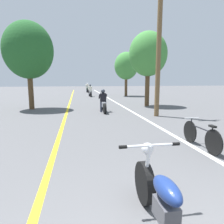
{
  "coord_description": "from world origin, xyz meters",
  "views": [
    {
      "loc": [
        -1.07,
        -1.11,
        1.87
      ],
      "look_at": [
        -0.03,
        4.85,
        0.9
      ],
      "focal_mm": 32.0,
      "sensor_mm": 36.0,
      "label": 1
    }
  ],
  "objects_px": {
    "motorcycle_rider_mid": "(90,92)",
    "motorcycle_rider_far": "(88,89)",
    "motorcycle_rider_lead": "(103,103)",
    "utility_pole": "(159,41)",
    "bicycle_parked": "(201,136)",
    "roadside_tree_left": "(28,50)",
    "roadside_tree_right_far": "(126,66)",
    "motorcycle_foreground": "(165,205)",
    "roadside_tree_right_near": "(148,54)"
  },
  "relations": [
    {
      "from": "motorcycle_rider_mid",
      "to": "bicycle_parked",
      "type": "height_order",
      "value": "motorcycle_rider_mid"
    },
    {
      "from": "roadside_tree_right_far",
      "to": "roadside_tree_left",
      "type": "height_order",
      "value": "roadside_tree_left"
    },
    {
      "from": "motorcycle_rider_lead",
      "to": "roadside_tree_right_far",
      "type": "bearing_deg",
      "value": 69.72
    },
    {
      "from": "utility_pole",
      "to": "roadside_tree_right_far",
      "type": "height_order",
      "value": "utility_pole"
    },
    {
      "from": "motorcycle_rider_mid",
      "to": "motorcycle_rider_far",
      "type": "height_order",
      "value": "motorcycle_rider_far"
    },
    {
      "from": "roadside_tree_left",
      "to": "utility_pole",
      "type": "bearing_deg",
      "value": -28.29
    },
    {
      "from": "utility_pole",
      "to": "bicycle_parked",
      "type": "height_order",
      "value": "utility_pole"
    },
    {
      "from": "roadside_tree_right_near",
      "to": "bicycle_parked",
      "type": "height_order",
      "value": "roadside_tree_right_near"
    },
    {
      "from": "motorcycle_foreground",
      "to": "bicycle_parked",
      "type": "relative_size",
      "value": 1.24
    },
    {
      "from": "bicycle_parked",
      "to": "motorcycle_rider_far",
      "type": "bearing_deg",
      "value": 93.81
    },
    {
      "from": "motorcycle_rider_lead",
      "to": "bicycle_parked",
      "type": "distance_m",
      "value": 7.09
    },
    {
      "from": "roadside_tree_right_near",
      "to": "motorcycle_foreground",
      "type": "distance_m",
      "value": 12.91
    },
    {
      "from": "motorcycle_rider_far",
      "to": "bicycle_parked",
      "type": "distance_m",
      "value": 26.26
    },
    {
      "from": "roadside_tree_right_far",
      "to": "motorcycle_foreground",
      "type": "height_order",
      "value": "roadside_tree_right_far"
    },
    {
      "from": "motorcycle_rider_far",
      "to": "roadside_tree_right_far",
      "type": "bearing_deg",
      "value": -63.17
    },
    {
      "from": "motorcycle_rider_lead",
      "to": "motorcycle_rider_mid",
      "type": "xyz_separation_m",
      "value": [
        -0.02,
        11.46,
        0.0
      ]
    },
    {
      "from": "motorcycle_foreground",
      "to": "motorcycle_rider_lead",
      "type": "xyz_separation_m",
      "value": [
        0.52,
        9.67,
        0.1
      ]
    },
    {
      "from": "roadside_tree_right_near",
      "to": "motorcycle_rider_mid",
      "type": "height_order",
      "value": "roadside_tree_right_near"
    },
    {
      "from": "utility_pole",
      "to": "motorcycle_rider_far",
      "type": "bearing_deg",
      "value": 96.69
    },
    {
      "from": "roadside_tree_right_far",
      "to": "motorcycle_foreground",
      "type": "distance_m",
      "value": 21.69
    },
    {
      "from": "roadside_tree_right_far",
      "to": "motorcycle_rider_lead",
      "type": "bearing_deg",
      "value": -110.28
    },
    {
      "from": "motorcycle_rider_mid",
      "to": "motorcycle_rider_far",
      "type": "relative_size",
      "value": 1.0
    },
    {
      "from": "roadside_tree_left",
      "to": "motorcycle_rider_lead",
      "type": "xyz_separation_m",
      "value": [
        4.43,
        -1.87,
        -3.17
      ]
    },
    {
      "from": "motorcycle_foreground",
      "to": "motorcycle_rider_lead",
      "type": "bearing_deg",
      "value": 86.9
    },
    {
      "from": "roadside_tree_left",
      "to": "motorcycle_rider_lead",
      "type": "distance_m",
      "value": 5.76
    },
    {
      "from": "utility_pole",
      "to": "roadside_tree_left",
      "type": "distance_m",
      "value": 7.95
    },
    {
      "from": "bicycle_parked",
      "to": "motorcycle_rider_mid",
      "type": "bearing_deg",
      "value": 95.76
    },
    {
      "from": "utility_pole",
      "to": "roadside_tree_left",
      "type": "height_order",
      "value": "utility_pole"
    },
    {
      "from": "roadside_tree_left",
      "to": "roadside_tree_right_near",
      "type": "bearing_deg",
      "value": 2.09
    },
    {
      "from": "utility_pole",
      "to": "roadside_tree_left",
      "type": "relative_size",
      "value": 1.35
    },
    {
      "from": "roadside_tree_right_far",
      "to": "bicycle_parked",
      "type": "height_order",
      "value": "roadside_tree_right_far"
    },
    {
      "from": "roadside_tree_right_near",
      "to": "motorcycle_rider_lead",
      "type": "relative_size",
      "value": 2.55
    },
    {
      "from": "motorcycle_foreground",
      "to": "motorcycle_rider_far",
      "type": "bearing_deg",
      "value": 88.8
    },
    {
      "from": "roadside_tree_left",
      "to": "motorcycle_rider_far",
      "type": "bearing_deg",
      "value": 75.53
    },
    {
      "from": "motorcycle_rider_lead",
      "to": "motorcycle_rider_mid",
      "type": "relative_size",
      "value": 1.01
    },
    {
      "from": "motorcycle_rider_lead",
      "to": "bicycle_parked",
      "type": "xyz_separation_m",
      "value": [
        1.83,
        -6.84,
        -0.16
      ]
    },
    {
      "from": "motorcycle_rider_lead",
      "to": "motorcycle_rider_far",
      "type": "bearing_deg",
      "value": 89.75
    },
    {
      "from": "utility_pole",
      "to": "motorcycle_foreground",
      "type": "height_order",
      "value": "utility_pole"
    },
    {
      "from": "roadside_tree_right_far",
      "to": "motorcycle_rider_lead",
      "type": "distance_m",
      "value": 12.38
    },
    {
      "from": "motorcycle_foreground",
      "to": "motorcycle_rider_lead",
      "type": "height_order",
      "value": "motorcycle_rider_lead"
    },
    {
      "from": "motorcycle_rider_far",
      "to": "bicycle_parked",
      "type": "height_order",
      "value": "motorcycle_rider_far"
    },
    {
      "from": "motorcycle_rider_lead",
      "to": "bicycle_parked",
      "type": "height_order",
      "value": "motorcycle_rider_lead"
    },
    {
      "from": "roadside_tree_right_near",
      "to": "roadside_tree_right_far",
      "type": "relative_size",
      "value": 1.03
    },
    {
      "from": "utility_pole",
      "to": "motorcycle_rider_lead",
      "type": "relative_size",
      "value": 3.6
    },
    {
      "from": "roadside_tree_right_near",
      "to": "roadside_tree_left",
      "type": "distance_m",
      "value": 7.93
    },
    {
      "from": "roadside_tree_right_far",
      "to": "motorcycle_rider_far",
      "type": "relative_size",
      "value": 2.5
    },
    {
      "from": "utility_pole",
      "to": "roadside_tree_right_far",
      "type": "relative_size",
      "value": 1.46
    },
    {
      "from": "motorcycle_foreground",
      "to": "motorcycle_rider_far",
      "type": "xyz_separation_m",
      "value": [
        0.61,
        29.03,
        0.12
      ]
    },
    {
      "from": "motorcycle_foreground",
      "to": "motorcycle_rider_mid",
      "type": "height_order",
      "value": "motorcycle_rider_mid"
    },
    {
      "from": "roadside_tree_left",
      "to": "motorcycle_rider_far",
      "type": "distance_m",
      "value": 18.33
    }
  ]
}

